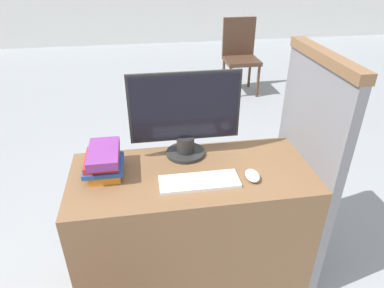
{
  "coord_description": "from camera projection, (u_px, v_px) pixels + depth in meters",
  "views": [
    {
      "loc": [
        -0.22,
        -1.14,
        1.76
      ],
      "look_at": [
        -0.0,
        0.25,
        0.95
      ],
      "focal_mm": 32.0,
      "sensor_mm": 36.0,
      "label": 1
    }
  ],
  "objects": [
    {
      "name": "desk",
      "position": [
        192.0,
        229.0,
        1.93
      ],
      "size": [
        1.23,
        0.56,
        0.77
      ],
      "color": "brown",
      "rests_on": "ground_plane"
    },
    {
      "name": "carrel_divider",
      "position": [
        304.0,
        170.0,
        1.91
      ],
      "size": [
        0.07,
        0.66,
        1.34
      ],
      "color": "slate",
      "rests_on": "ground_plane"
    },
    {
      "name": "mouse",
      "position": [
        252.0,
        176.0,
        1.68
      ],
      "size": [
        0.07,
        0.11,
        0.04
      ],
      "color": "white",
      "rests_on": "desk"
    },
    {
      "name": "far_chair",
      "position": [
        240.0,
        52.0,
        4.59
      ],
      "size": [
        0.44,
        0.44,
        0.97
      ],
      "rotation": [
        0.0,
        0.0,
        0.09
      ],
      "color": "#4C3323",
      "rests_on": "ground_plane"
    },
    {
      "name": "book_stack",
      "position": [
        104.0,
        161.0,
        1.69
      ],
      "size": [
        0.19,
        0.26,
        0.14
      ],
      "color": "orange",
      "rests_on": "desk"
    },
    {
      "name": "monitor",
      "position": [
        185.0,
        115.0,
        1.77
      ],
      "size": [
        0.58,
        0.21,
        0.47
      ],
      "color": "#282828",
      "rests_on": "desk"
    },
    {
      "name": "keyboard",
      "position": [
        199.0,
        182.0,
        1.65
      ],
      "size": [
        0.39,
        0.14,
        0.02
      ],
      "color": "white",
      "rests_on": "desk"
    }
  ]
}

